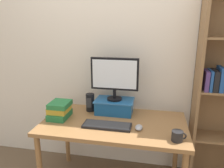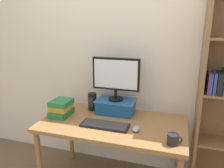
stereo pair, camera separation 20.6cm
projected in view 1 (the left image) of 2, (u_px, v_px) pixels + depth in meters
back_wall at (122, 54)px, 2.36m from camera, size 7.00×0.08×2.60m
desk at (114, 129)px, 2.08m from camera, size 1.35×0.73×0.72m
riser_box at (114, 106)px, 2.25m from camera, size 0.39×0.26×0.14m
computer_monitor at (115, 76)px, 2.17m from camera, size 0.48×0.15×0.43m
keyboard at (107, 125)px, 1.96m from camera, size 0.44×0.16×0.02m
computer_mouse at (139, 127)px, 1.91m from camera, size 0.06×0.10×0.04m
book_stack at (60, 110)px, 2.13m from camera, size 0.20×0.24×0.17m
coffee_mug at (177, 136)px, 1.72m from camera, size 0.12×0.09×0.08m
desk_speaker at (90, 102)px, 2.30m from camera, size 0.09×0.09×0.19m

